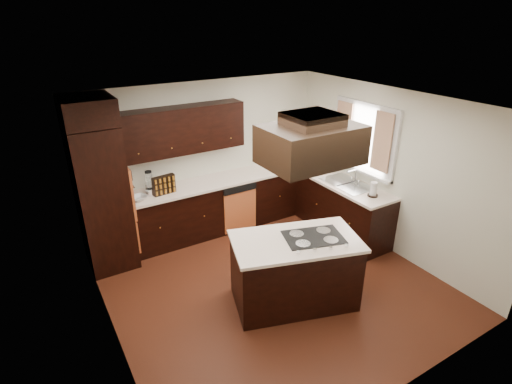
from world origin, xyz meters
TOP-DOWN VIEW (x-y plane):
  - floor at (0.00, 0.00)m, footprint 4.20×4.20m
  - ceiling at (0.00, 0.00)m, footprint 4.20×4.20m
  - wall_back at (0.00, 2.11)m, footprint 4.20×0.02m
  - wall_front at (0.00, -2.11)m, footprint 4.20×0.02m
  - wall_left at (-2.11, 0.00)m, footprint 0.02×4.20m
  - wall_right at (2.11, 0.00)m, footprint 0.02×4.20m
  - oven_column at (-1.78, 1.71)m, footprint 0.65×0.75m
  - wall_oven_face at (-1.43, 1.71)m, footprint 0.05×0.62m
  - base_cabinets_back at (0.03, 1.80)m, footprint 2.93×0.60m
  - base_cabinets_right at (1.80, 0.90)m, footprint 0.60×2.40m
  - countertop_back at (0.03, 1.79)m, footprint 2.93×0.63m
  - countertop_right at (1.79, 0.90)m, footprint 0.63×2.40m
  - upper_cabinets at (-0.43, 1.93)m, footprint 2.00×0.34m
  - dishwasher_front at (0.33, 1.50)m, footprint 0.60×0.05m
  - window_frame at (2.07, 0.55)m, footprint 0.06×1.32m
  - window_pane at (2.10, 0.55)m, footprint 0.00×1.20m
  - curtain_left at (2.01, 0.13)m, footprint 0.02×0.34m
  - curtain_right at (2.01, 0.97)m, footprint 0.02×0.34m
  - sink_rim at (1.80, 0.55)m, footprint 0.52×0.84m
  - island at (0.05, -0.44)m, footprint 1.69×1.24m
  - island_top at (0.05, -0.44)m, footprint 1.76×1.31m
  - cooktop at (0.27, -0.51)m, footprint 0.82×0.67m
  - range_hood at (0.10, -0.55)m, footprint 1.05×0.72m
  - hood_duct at (0.10, -0.55)m, footprint 0.55×0.50m
  - blender_base at (-1.06, 1.79)m, footprint 0.15×0.15m
  - blender_pitcher at (-1.06, 1.79)m, footprint 0.13×0.13m
  - spice_rack at (-0.87, 1.71)m, footprint 0.36×0.14m
  - mixing_bowl at (-1.28, 1.69)m, footprint 0.28×0.28m
  - soap_bottle at (1.75, 1.12)m, footprint 0.12×0.12m
  - paper_towel at (1.80, -0.01)m, footprint 0.14×0.14m

SIDE VIEW (x-z plane):
  - floor at x=0.00m, z-range -0.02..0.00m
  - dishwasher_front at x=0.33m, z-range 0.04..0.76m
  - base_cabinets_back at x=0.03m, z-range 0.00..0.88m
  - base_cabinets_right at x=1.80m, z-range 0.00..0.88m
  - island at x=0.05m, z-range 0.00..0.88m
  - countertop_back at x=0.03m, z-range 0.88..0.92m
  - countertop_right at x=1.79m, z-range 0.88..0.92m
  - island_top at x=0.05m, z-range 0.88..0.92m
  - sink_rim at x=1.80m, z-range 0.92..0.93m
  - cooktop at x=0.27m, z-range 0.92..0.93m
  - mixing_bowl at x=-1.28m, z-range 0.92..0.98m
  - blender_base at x=-1.06m, z-range 0.92..1.02m
  - soap_bottle at x=1.75m, z-range 0.92..1.13m
  - paper_towel at x=1.80m, z-range 0.92..1.15m
  - oven_column at x=-1.78m, z-range 0.00..2.12m
  - spice_rack at x=-0.87m, z-range 0.92..1.21m
  - wall_oven_face at x=-1.43m, z-range 0.73..1.51m
  - blender_pitcher at x=-1.06m, z-range 1.02..1.28m
  - wall_back at x=0.00m, z-range 0.00..2.50m
  - wall_front at x=0.00m, z-range 0.00..2.50m
  - wall_left at x=-2.11m, z-range 0.00..2.50m
  - wall_right at x=2.11m, z-range 0.00..2.50m
  - window_frame at x=2.07m, z-range 1.09..2.21m
  - window_pane at x=2.10m, z-range 1.15..2.15m
  - curtain_left at x=2.01m, z-range 1.25..2.15m
  - curtain_right at x=2.01m, z-range 1.25..2.15m
  - upper_cabinets at x=-0.43m, z-range 1.45..2.17m
  - range_hood at x=0.10m, z-range 1.95..2.37m
  - hood_duct at x=0.10m, z-range 2.37..2.50m
  - ceiling at x=0.00m, z-range 2.50..2.52m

